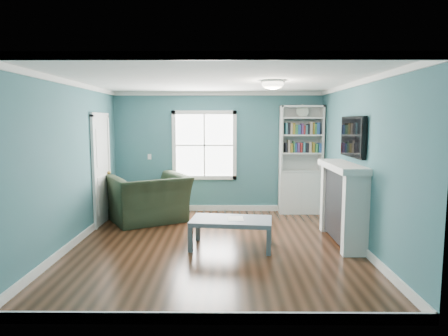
{
  "coord_description": "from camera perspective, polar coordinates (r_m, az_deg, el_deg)",
  "views": [
    {
      "loc": [
        0.19,
        -6.18,
        1.97
      ],
      "look_at": [
        0.14,
        0.4,
        1.2
      ],
      "focal_mm": 32.0,
      "sensor_mm": 36.0,
      "label": 1
    }
  ],
  "objects": [
    {
      "name": "door",
      "position": [
        8.01,
        -17.13,
        -0.04
      ],
      "size": [
        0.12,
        0.98,
        2.17
      ],
      "color": "silver",
      "rests_on": "ground"
    },
    {
      "name": "paper_sheet",
      "position": [
        6.3,
        1.66,
        -7.23
      ],
      "size": [
        0.25,
        0.32,
        0.0
      ],
      "primitive_type": "cube",
      "rotation": [
        0.0,
        0.0,
        0.03
      ],
      "color": "white",
      "rests_on": "coffee_table"
    },
    {
      "name": "bookshelf",
      "position": [
        8.69,
        10.88,
        -0.34
      ],
      "size": [
        0.9,
        0.35,
        2.31
      ],
      "color": "silver",
      "rests_on": "ground"
    },
    {
      "name": "fireplace",
      "position": [
        6.79,
        16.62,
        -4.93
      ],
      "size": [
        0.44,
        1.58,
        1.3
      ],
      "color": "black",
      "rests_on": "ground"
    },
    {
      "name": "recliner",
      "position": [
        7.98,
        -10.7,
        -3.18
      ],
      "size": [
        1.69,
        1.51,
        1.24
      ],
      "primitive_type": "imported",
      "rotation": [
        0.0,
        0.0,
        -2.61
      ],
      "color": "black",
      "rests_on": "ground"
    },
    {
      "name": "room_walls",
      "position": [
        6.2,
        -1.35,
        3.09
      ],
      "size": [
        5.0,
        5.0,
        5.0
      ],
      "color": "#336B6E",
      "rests_on": "ground"
    },
    {
      "name": "light_switch",
      "position": [
        8.86,
        -10.59,
        1.6
      ],
      "size": [
        0.08,
        0.01,
        0.12
      ],
      "primitive_type": "cube",
      "color": "white",
      "rests_on": "room_walls"
    },
    {
      "name": "ceiling_fixture",
      "position": [
        6.35,
        6.98,
        11.87
      ],
      "size": [
        0.38,
        0.38,
        0.15
      ],
      "color": "white",
      "rests_on": "room_walls"
    },
    {
      "name": "window",
      "position": [
        8.7,
        -2.83,
        3.26
      ],
      "size": [
        1.4,
        0.06,
        1.5
      ],
      "color": "white",
      "rests_on": "room_walls"
    },
    {
      "name": "floor",
      "position": [
        6.49,
        -1.31,
        -10.98
      ],
      "size": [
        5.0,
        5.0,
        0.0
      ],
      "primitive_type": "plane",
      "color": "black",
      "rests_on": "ground"
    },
    {
      "name": "trim",
      "position": [
        6.23,
        -1.34,
        -0.08
      ],
      "size": [
        4.5,
        5.0,
        2.6
      ],
      "color": "white",
      "rests_on": "ground"
    },
    {
      "name": "tv",
      "position": [
        6.69,
        17.93,
        4.26
      ],
      "size": [
        0.06,
        1.1,
        0.65
      ],
      "primitive_type": "cube",
      "color": "black",
      "rests_on": "fireplace"
    },
    {
      "name": "coffee_table",
      "position": [
        6.3,
        1.05,
        -7.8
      ],
      "size": [
        1.32,
        0.82,
        0.45
      ],
      "rotation": [
        0.0,
        0.0,
        -0.12
      ],
      "color": "#4D565D",
      "rests_on": "ground"
    }
  ]
}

